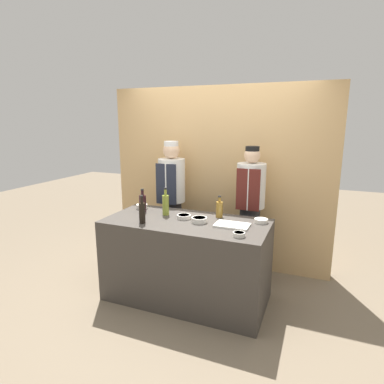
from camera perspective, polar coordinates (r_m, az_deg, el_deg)
ground_plane at (r=3.83m, az=-0.99°, el=-18.19°), size 14.00×14.00×0.00m
cabinet_wall at (r=4.39m, az=4.64°, el=2.60°), size 3.03×0.18×2.40m
counter at (r=3.62m, az=-1.01°, el=-11.98°), size 1.75×0.83×0.91m
sauce_bowl_yellow at (r=3.95m, az=-8.91°, el=-2.52°), size 0.14×0.14×0.05m
sauce_bowl_red at (r=3.45m, az=12.18°, el=-4.98°), size 0.14×0.14×0.04m
sauce_bowl_purple at (r=3.51m, az=-1.46°, el=-4.37°), size 0.15×0.15×0.04m
sauce_bowl_green at (r=3.38m, az=1.29°, el=-4.93°), size 0.17×0.17×0.05m
sauce_bowl_orange at (r=3.01m, az=8.34°, el=-7.42°), size 0.11×0.11×0.04m
cutting_board at (r=3.30m, az=7.15°, el=-5.87°), size 0.35×0.22×0.02m
bottle_vinegar at (r=3.56m, az=4.88°, el=-3.01°), size 0.08×0.08×0.24m
bottle_wine at (r=3.80m, az=-8.77°, el=-1.92°), size 0.08×0.08×0.27m
bottle_soy at (r=3.37m, az=-8.86°, el=-3.59°), size 0.07×0.07×0.30m
bottle_oil at (r=3.64m, az=-4.71°, el=-2.19°), size 0.07×0.07×0.31m
chef_left at (r=4.31m, az=-3.60°, el=-1.28°), size 0.35×0.35×1.70m
chef_right at (r=3.99m, az=10.27°, el=-2.97°), size 0.35×0.35×1.66m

